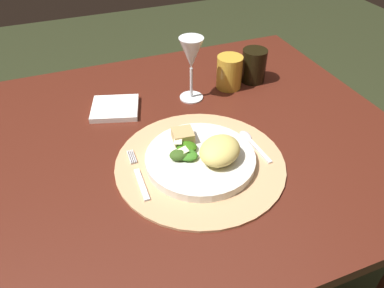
{
  "coord_description": "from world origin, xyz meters",
  "views": [
    {
      "loc": [
        -0.16,
        -0.67,
        1.3
      ],
      "look_at": [
        0.08,
        -0.06,
        0.76
      ],
      "focal_mm": 34.63,
      "sensor_mm": 36.0,
      "label": 1
    }
  ],
  "objects_px": {
    "dining_table": "(156,180)",
    "dark_tumbler": "(254,66)",
    "amber_tumbler": "(229,72)",
    "dinner_plate": "(200,159)",
    "wine_glass": "(191,56)",
    "spoon": "(250,141)",
    "napkin": "(115,108)",
    "fork": "(139,176)"
  },
  "relations": [
    {
      "from": "wine_glass",
      "to": "amber_tumbler",
      "type": "bearing_deg",
      "value": 8.18
    },
    {
      "from": "dark_tumbler",
      "to": "amber_tumbler",
      "type": "bearing_deg",
      "value": -174.17
    },
    {
      "from": "spoon",
      "to": "amber_tumbler",
      "type": "xyz_separation_m",
      "value": [
        0.07,
        0.26,
        0.04
      ]
    },
    {
      "from": "amber_tumbler",
      "to": "fork",
      "type": "bearing_deg",
      "value": -140.98
    },
    {
      "from": "spoon",
      "to": "napkin",
      "type": "height_order",
      "value": "napkin"
    },
    {
      "from": "dining_table",
      "to": "dinner_plate",
      "type": "xyz_separation_m",
      "value": [
        0.08,
        -0.11,
        0.14
      ]
    },
    {
      "from": "fork",
      "to": "amber_tumbler",
      "type": "height_order",
      "value": "amber_tumbler"
    },
    {
      "from": "wine_glass",
      "to": "amber_tumbler",
      "type": "height_order",
      "value": "wine_glass"
    },
    {
      "from": "dining_table",
      "to": "napkin",
      "type": "height_order",
      "value": "napkin"
    },
    {
      "from": "dinner_plate",
      "to": "amber_tumbler",
      "type": "xyz_separation_m",
      "value": [
        0.21,
        0.28,
        0.03
      ]
    },
    {
      "from": "dining_table",
      "to": "spoon",
      "type": "relative_size",
      "value": 9.66
    },
    {
      "from": "spoon",
      "to": "napkin",
      "type": "xyz_separation_m",
      "value": [
        -0.27,
        0.26,
        -0.0
      ]
    },
    {
      "from": "dining_table",
      "to": "amber_tumbler",
      "type": "relative_size",
      "value": 12.97
    },
    {
      "from": "spoon",
      "to": "amber_tumbler",
      "type": "height_order",
      "value": "amber_tumbler"
    },
    {
      "from": "fork",
      "to": "amber_tumbler",
      "type": "relative_size",
      "value": 1.71
    },
    {
      "from": "napkin",
      "to": "spoon",
      "type": "bearing_deg",
      "value": -43.65
    },
    {
      "from": "spoon",
      "to": "napkin",
      "type": "relative_size",
      "value": 1.04
    },
    {
      "from": "fork",
      "to": "wine_glass",
      "type": "distance_m",
      "value": 0.36
    },
    {
      "from": "dark_tumbler",
      "to": "wine_glass",
      "type": "bearing_deg",
      "value": -172.76
    },
    {
      "from": "dinner_plate",
      "to": "napkin",
      "type": "relative_size",
      "value": 2.0
    },
    {
      "from": "dinner_plate",
      "to": "fork",
      "type": "distance_m",
      "value": 0.14
    },
    {
      "from": "dining_table",
      "to": "napkin",
      "type": "bearing_deg",
      "value": 107.14
    },
    {
      "from": "dinner_plate",
      "to": "fork",
      "type": "xyz_separation_m",
      "value": [
        -0.14,
        0.0,
        -0.01
      ]
    },
    {
      "from": "dinner_plate",
      "to": "wine_glass",
      "type": "distance_m",
      "value": 0.3
    },
    {
      "from": "fork",
      "to": "spoon",
      "type": "xyz_separation_m",
      "value": [
        0.28,
        0.02,
        -0.0
      ]
    },
    {
      "from": "napkin",
      "to": "dark_tumbler",
      "type": "height_order",
      "value": "dark_tumbler"
    },
    {
      "from": "dinner_plate",
      "to": "dark_tumbler",
      "type": "distance_m",
      "value": 0.41
    },
    {
      "from": "spoon",
      "to": "dark_tumbler",
      "type": "distance_m",
      "value": 0.31
    },
    {
      "from": "dining_table",
      "to": "napkin",
      "type": "distance_m",
      "value": 0.22
    },
    {
      "from": "dining_table",
      "to": "amber_tumbler",
      "type": "bearing_deg",
      "value": 31.61
    },
    {
      "from": "spoon",
      "to": "napkin",
      "type": "distance_m",
      "value": 0.37
    },
    {
      "from": "dinner_plate",
      "to": "spoon",
      "type": "height_order",
      "value": "dinner_plate"
    },
    {
      "from": "spoon",
      "to": "amber_tumbler",
      "type": "bearing_deg",
      "value": 75.5
    },
    {
      "from": "fork",
      "to": "amber_tumbler",
      "type": "xyz_separation_m",
      "value": [
        0.35,
        0.28,
        0.04
      ]
    },
    {
      "from": "dining_table",
      "to": "wine_glass",
      "type": "bearing_deg",
      "value": 44.45
    },
    {
      "from": "dining_table",
      "to": "wine_glass",
      "type": "xyz_separation_m",
      "value": [
        0.16,
        0.16,
        0.25
      ]
    },
    {
      "from": "dining_table",
      "to": "fork",
      "type": "height_order",
      "value": "fork"
    },
    {
      "from": "wine_glass",
      "to": "fork",
      "type": "bearing_deg",
      "value": -130.22
    },
    {
      "from": "dining_table",
      "to": "dark_tumbler",
      "type": "relative_size",
      "value": 12.6
    },
    {
      "from": "fork",
      "to": "spoon",
      "type": "relative_size",
      "value": 1.27
    },
    {
      "from": "fork",
      "to": "napkin",
      "type": "relative_size",
      "value": 1.33
    },
    {
      "from": "fork",
      "to": "dark_tumbler",
      "type": "xyz_separation_m",
      "value": [
        0.43,
        0.29,
        0.04
      ]
    }
  ]
}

